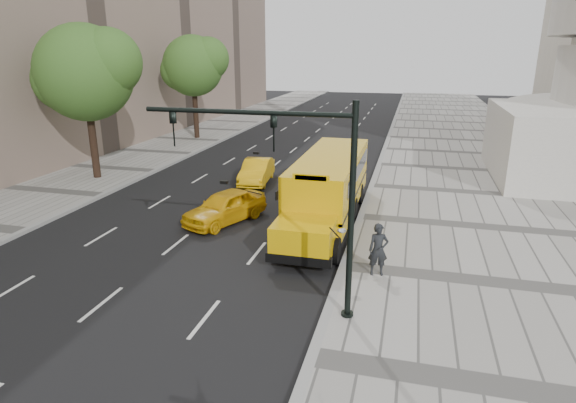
% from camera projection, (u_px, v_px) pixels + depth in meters
% --- Properties ---
extents(ground, '(140.00, 140.00, 0.00)m').
position_uv_depth(ground, '(241.00, 209.00, 24.10)').
color(ground, black).
rests_on(ground, ground).
extents(sidewalk_museum, '(12.00, 140.00, 0.15)m').
position_uv_depth(sidewalk_museum, '(497.00, 229.00, 21.19)').
color(sidewalk_museum, '#9A9791').
rests_on(sidewalk_museum, ground).
extents(sidewalk_far, '(6.00, 140.00, 0.15)m').
position_uv_depth(sidewalk_far, '(54.00, 192.00, 26.72)').
color(sidewalk_far, '#9A9791').
rests_on(sidewalk_far, ground).
extents(curb_museum, '(0.30, 140.00, 0.15)m').
position_uv_depth(curb_museum, '(361.00, 218.00, 22.63)').
color(curb_museum, gray).
rests_on(curb_museum, ground).
extents(curb_far, '(0.30, 140.00, 0.15)m').
position_uv_depth(curb_far, '(101.00, 196.00, 26.00)').
color(curb_far, gray).
rests_on(curb_far, ground).
extents(tree_b, '(6.23, 5.54, 9.12)m').
position_uv_depth(tree_b, '(86.00, 72.00, 27.64)').
color(tree_b, black).
rests_on(tree_b, ground).
extents(tree_c, '(5.76, 5.12, 8.86)m').
position_uv_depth(tree_c, '(194.00, 65.00, 40.91)').
color(tree_c, black).
rests_on(tree_c, ground).
extents(school_bus, '(2.96, 11.56, 3.19)m').
position_uv_depth(school_bus, '(329.00, 183.00, 22.20)').
color(school_bus, '#DCA505').
rests_on(school_bus, ground).
extents(taxi_near, '(3.33, 4.66, 1.47)m').
position_uv_depth(taxi_near, '(225.00, 207.00, 22.08)').
color(taxi_near, '#E6AA0D').
rests_on(taxi_near, ground).
extents(taxi_far, '(1.95, 4.39, 1.40)m').
position_uv_depth(taxi_far, '(257.00, 171.00, 28.68)').
color(taxi_far, '#E6AA0D').
rests_on(taxi_far, ground).
extents(pedestrian, '(0.76, 0.58, 1.85)m').
position_uv_depth(pedestrian, '(378.00, 250.00, 16.49)').
color(pedestrian, black).
rests_on(pedestrian, sidewalk_museum).
extents(traffic_signal, '(6.18, 0.36, 6.40)m').
position_uv_depth(traffic_signal, '(302.00, 183.00, 13.33)').
color(traffic_signal, black).
rests_on(traffic_signal, ground).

